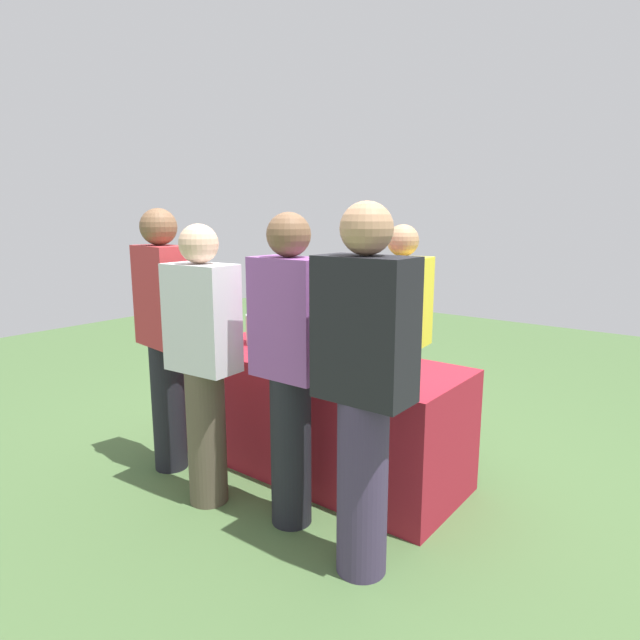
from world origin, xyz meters
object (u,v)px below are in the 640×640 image
wine_bottle_0 (281,325)px  guest_3 (364,382)px  wine_glass_1 (324,346)px  guest_0 (164,331)px  wine_bottle_2 (304,331)px  wine_bottle_1 (286,330)px  wine_bottle_3 (319,333)px  ice_bucket (261,329)px  wine_glass_2 (363,358)px  server_pouring (400,332)px  guest_1 (203,358)px  guest_2 (290,361)px  menu_board (325,360)px  wine_bottle_4 (379,344)px  wine_glass_0 (286,342)px

wine_bottle_0 → guest_3: guest_3 is taller
wine_glass_1 → guest_0: guest_0 is taller
wine_bottle_2 → wine_bottle_1: bearing=-137.4°
wine_bottle_3 → ice_bucket: 0.46m
wine_glass_1 → wine_bottle_1: bearing=161.3°
wine_bottle_1 → guest_3: (1.19, -0.81, 0.05)m
wine_glass_1 → wine_glass_2: (0.34, -0.08, -0.00)m
server_pouring → guest_3: size_ratio=0.93×
wine_glass_1 → wine_glass_2: bearing=-12.8°
ice_bucket → wine_bottle_1: bearing=14.4°
guest_1 → guest_2: size_ratio=0.96×
guest_3 → menu_board: size_ratio=2.01×
guest_1 → wine_bottle_4: bearing=48.4°
wine_glass_2 → guest_0: (-1.24, -0.46, 0.07)m
wine_bottle_3 → guest_3: (0.94, -0.88, 0.05)m
wine_glass_0 → guest_3: guest_3 is taller
guest_2 → guest_3: guest_3 is taller
wine_bottle_4 → guest_2: guest_2 is taller
wine_bottle_2 → wine_bottle_3: wine_bottle_3 is taller
wine_bottle_1 → wine_glass_0: wine_bottle_1 is taller
wine_bottle_3 → server_pouring: bearing=46.8°
wine_bottle_2 → wine_bottle_3: 0.16m
server_pouring → guest_2: bearing=84.5°
guest_0 → guest_2: 1.08m
wine_bottle_2 → wine_glass_0: 0.37m
guest_2 → wine_bottle_4: bearing=81.5°
wine_glass_1 → wine_glass_2: 0.35m
ice_bucket → wine_bottle_2: bearing=25.6°
wine_bottle_3 → guest_1: size_ratio=0.20×
wine_bottle_1 → wine_bottle_4: wine_bottle_4 is taller
guest_3 → wine_glass_0: bearing=149.3°
guest_3 → menu_board: guest_3 is taller
guest_1 → guest_2: 0.56m
wine_bottle_3 → wine_glass_0: 0.32m
wine_glass_2 → ice_bucket: (-1.00, 0.19, 0.01)m
wine_bottle_0 → ice_bucket: (-0.06, -0.15, -0.01)m
wine_glass_0 → guest_1: bearing=-101.7°
wine_bottle_1 → guest_2: 0.95m
wine_bottle_0 → guest_2: bearing=-45.7°
wine_glass_0 → server_pouring: server_pouring is taller
ice_bucket → server_pouring: (0.84, 0.54, 0.00)m
wine_bottle_4 → wine_glass_1: bearing=-148.0°
server_pouring → guest_1: size_ratio=0.99×
wine_bottle_0 → guest_1: size_ratio=0.20×
ice_bucket → server_pouring: bearing=32.7°
guest_3 → ice_bucket: bearing=150.5°
ice_bucket → guest_1: 0.84m
wine_glass_2 → wine_bottle_1: bearing=163.7°
menu_board → wine_bottle_3: bearing=-59.3°
wine_bottle_3 → wine_glass_2: wine_bottle_3 is taller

